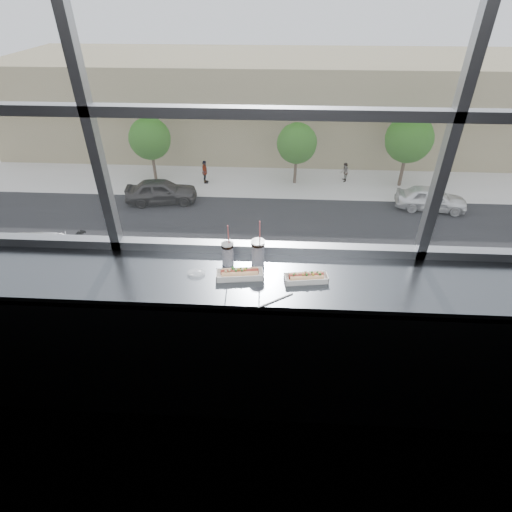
# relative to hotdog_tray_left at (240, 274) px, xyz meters

# --- Properties ---
(wall_back_lower) EXTENTS (6.00, 0.00, 6.00)m
(wall_back_lower) POSITION_rel_hotdog_tray_left_xyz_m (0.15, 0.29, -0.58)
(wall_back_lower) COLOR black
(wall_back_lower) RESTS_ON ground
(window_glass) EXTENTS (6.00, 0.00, 6.00)m
(window_glass) POSITION_rel_hotdog_tray_left_xyz_m (0.15, 0.31, 1.17)
(window_glass) COLOR silver
(window_glass) RESTS_ON ground
(window_mullions) EXTENTS (6.00, 0.08, 2.40)m
(window_mullions) POSITION_rel_hotdog_tray_left_xyz_m (0.15, 0.29, 1.17)
(window_mullions) COLOR gray
(window_mullions) RESTS_ON ground
(counter) EXTENTS (6.00, 0.55, 0.06)m
(counter) POSITION_rel_hotdog_tray_left_xyz_m (0.15, 0.02, -0.06)
(counter) COLOR #555B61
(counter) RESTS_ON ground
(counter_fascia) EXTENTS (6.00, 0.04, 1.04)m
(counter_fascia) POSITION_rel_hotdog_tray_left_xyz_m (0.15, -0.24, -0.58)
(counter_fascia) COLOR #555B61
(counter_fascia) RESTS_ON ground
(hotdog_tray_left) EXTENTS (0.29, 0.13, 0.07)m
(hotdog_tray_left) POSITION_rel_hotdog_tray_left_xyz_m (0.00, 0.00, 0.00)
(hotdog_tray_left) COLOR white
(hotdog_tray_left) RESTS_ON counter
(hotdog_tray_right) EXTENTS (0.27, 0.12, 0.06)m
(hotdog_tray_right) POSITION_rel_hotdog_tray_left_xyz_m (0.40, -0.01, -0.00)
(hotdog_tray_right) COLOR white
(hotdog_tray_right) RESTS_ON counter
(soda_cup_left) EXTENTS (0.08, 0.08, 0.29)m
(soda_cup_left) POSITION_rel_hotdog_tray_left_xyz_m (-0.09, 0.14, 0.06)
(soda_cup_left) COLOR white
(soda_cup_left) RESTS_ON counter
(soda_cup_right) EXTENTS (0.09, 0.09, 0.33)m
(soda_cup_right) POSITION_rel_hotdog_tray_left_xyz_m (0.10, 0.15, 0.07)
(soda_cup_right) COLOR white
(soda_cup_right) RESTS_ON counter
(loose_straw) EXTENTS (0.20, 0.14, 0.01)m
(loose_straw) POSITION_rel_hotdog_tray_left_xyz_m (0.22, -0.20, -0.02)
(loose_straw) COLOR white
(loose_straw) RESTS_ON counter
(wrapper) EXTENTS (0.11, 0.08, 0.03)m
(wrapper) POSITION_rel_hotdog_tray_left_xyz_m (-0.27, 0.02, -0.02)
(wrapper) COLOR silver
(wrapper) RESTS_ON counter
(plaza_ground) EXTENTS (120.00, 120.00, 0.00)m
(plaza_ground) POSITION_rel_hotdog_tray_left_xyz_m (0.15, 43.79, -12.13)
(plaza_ground) COLOR beige
(plaza_ground) RESTS_ON ground
(plaza_near) EXTENTS (50.00, 14.00, 0.04)m
(plaza_near) POSITION_rel_hotdog_tray_left_xyz_m (0.15, 7.29, -12.11)
(plaza_near) COLOR beige
(plaza_near) RESTS_ON plaza_ground
(street_asphalt) EXTENTS (80.00, 10.00, 0.06)m
(street_asphalt) POSITION_rel_hotdog_tray_left_xyz_m (0.15, 20.29, -12.10)
(street_asphalt) COLOR black
(street_asphalt) RESTS_ON plaza_ground
(far_sidewalk) EXTENTS (80.00, 6.00, 0.04)m
(far_sidewalk) POSITION_rel_hotdog_tray_left_xyz_m (0.15, 28.29, -12.11)
(far_sidewalk) COLOR beige
(far_sidewalk) RESTS_ON plaza_ground
(far_building) EXTENTS (50.00, 14.00, 8.00)m
(far_building) POSITION_rel_hotdog_tray_left_xyz_m (0.15, 38.29, -8.13)
(far_building) COLOR gray
(far_building) RESTS_ON plaza_ground
(car_near_a) EXTENTS (2.99, 6.85, 2.26)m
(car_near_a) POSITION_rel_hotdog_tray_left_xyz_m (-12.53, 16.29, -10.94)
(car_near_a) COLOR silver
(car_near_a) RESTS_ON street_asphalt
(car_near_b) EXTENTS (3.39, 6.56, 2.09)m
(car_near_b) POSITION_rel_hotdog_tray_left_xyz_m (-8.68, 16.29, -11.02)
(car_near_b) COLOR black
(car_near_b) RESTS_ON street_asphalt
(car_near_d) EXTENTS (2.96, 6.20, 2.01)m
(car_near_d) POSITION_rel_hotdog_tray_left_xyz_m (6.29, 16.29, -11.06)
(car_near_d) COLOR silver
(car_near_d) RESTS_ON street_asphalt
(car_near_c) EXTENTS (2.98, 6.54, 2.14)m
(car_near_c) POSITION_rel_hotdog_tray_left_xyz_m (1.03, 16.29, -11.00)
(car_near_c) COLOR maroon
(car_near_c) RESTS_ON street_asphalt
(car_far_a) EXTENTS (3.84, 7.30, 2.32)m
(car_far_a) POSITION_rel_hotdog_tray_left_xyz_m (-8.21, 24.29, -10.91)
(car_far_a) COLOR #302D2C
(car_far_a) RESTS_ON street_asphalt
(car_far_c) EXTENTS (3.62, 6.91, 2.20)m
(car_far_c) POSITION_rel_hotdog_tray_left_xyz_m (11.17, 24.29, -10.97)
(car_far_c) COLOR white
(car_far_c) RESTS_ON street_asphalt
(pedestrian_c) EXTENTS (0.62, 0.82, 1.85)m
(pedestrian_c) POSITION_rel_hotdog_tray_left_xyz_m (5.65, 28.82, -11.16)
(pedestrian_c) COLOR #66605B
(pedestrian_c) RESTS_ON far_sidewalk
(pedestrian_a) EXTENTS (0.75, 1.00, 2.24)m
(pedestrian_a) POSITION_rel_hotdog_tray_left_xyz_m (-5.58, 27.88, -10.97)
(pedestrian_a) COLOR #66605B
(pedestrian_a) RESTS_ON far_sidewalk
(tree_left) EXTENTS (3.25, 3.25, 5.08)m
(tree_left) POSITION_rel_hotdog_tray_left_xyz_m (-9.78, 28.29, -8.68)
(tree_left) COLOR #47382B
(tree_left) RESTS_ON far_sidewalk
(tree_center) EXTENTS (3.10, 3.10, 4.85)m
(tree_center) POSITION_rel_hotdog_tray_left_xyz_m (1.64, 28.29, -8.84)
(tree_center) COLOR #47382B
(tree_center) RESTS_ON far_sidewalk
(tree_right) EXTENTS (3.57, 3.57, 5.58)m
(tree_right) POSITION_rel_hotdog_tray_left_xyz_m (10.02, 28.29, -8.34)
(tree_right) COLOR #47382B
(tree_right) RESTS_ON far_sidewalk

